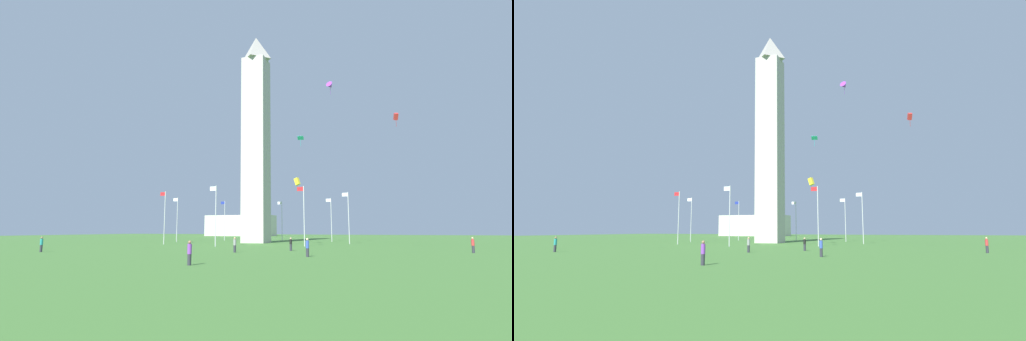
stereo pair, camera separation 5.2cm
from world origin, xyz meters
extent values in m
plane|color=#3D6B2D|center=(0.00, 0.00, 0.00)|extent=(260.00, 260.00, 0.00)
cube|color=#B7B2A8|center=(0.00, 0.00, 18.70)|extent=(4.68, 4.68, 37.40)
pyramid|color=#A5A097|center=(0.00, 0.00, 39.95)|extent=(4.68, 4.68, 5.10)
cylinder|color=silver|center=(17.82, 0.00, 4.66)|extent=(0.14, 0.14, 9.32)
cube|color=white|center=(18.37, 0.00, 8.87)|extent=(1.00, 0.03, 0.64)
cylinder|color=silver|center=(12.60, 12.60, 4.66)|extent=(0.14, 0.14, 9.32)
cube|color=red|center=(13.15, 12.60, 8.87)|extent=(1.00, 0.03, 0.64)
cylinder|color=silver|center=(0.00, 17.82, 4.66)|extent=(0.14, 0.14, 9.32)
cube|color=white|center=(0.55, 17.82, 8.87)|extent=(1.00, 0.03, 0.64)
cylinder|color=silver|center=(-12.60, 12.60, 4.66)|extent=(0.14, 0.14, 9.32)
cube|color=red|center=(-12.05, 12.60, 8.87)|extent=(1.00, 0.03, 0.64)
cylinder|color=silver|center=(-17.82, 0.00, 4.66)|extent=(0.14, 0.14, 9.32)
cube|color=white|center=(-17.27, 0.00, 8.87)|extent=(1.00, 0.03, 0.64)
cylinder|color=silver|center=(-12.60, -12.60, 4.66)|extent=(0.14, 0.14, 9.32)
cube|color=white|center=(-12.05, -12.60, 8.87)|extent=(1.00, 0.03, 0.64)
cylinder|color=silver|center=(0.00, -17.82, 4.66)|extent=(0.14, 0.14, 9.32)
cube|color=white|center=(0.55, -17.82, 8.87)|extent=(1.00, 0.03, 0.64)
cylinder|color=silver|center=(12.60, -12.60, 4.66)|extent=(0.14, 0.14, 9.32)
cube|color=#1E2D99|center=(13.15, -12.60, 8.87)|extent=(1.00, 0.03, 0.64)
cylinder|color=#2D2D38|center=(-8.79, 30.69, 0.40)|extent=(0.29, 0.29, 0.80)
cylinder|color=gray|center=(-8.79, 30.69, 1.13)|extent=(0.32, 0.32, 0.67)
sphere|color=tan|center=(-8.79, 30.69, 1.59)|extent=(0.24, 0.24, 0.24)
cylinder|color=#2D2D38|center=(-33.98, 22.53, 0.40)|extent=(0.29, 0.29, 0.80)
cylinder|color=red|center=(-33.98, 22.53, 1.15)|extent=(0.32, 0.32, 0.70)
sphere|color=tan|center=(-33.98, 22.53, 1.62)|extent=(0.24, 0.24, 0.24)
cylinder|color=#2D2D38|center=(-13.84, 25.11, 0.40)|extent=(0.29, 0.29, 0.80)
cylinder|color=black|center=(-13.84, 25.11, 1.08)|extent=(0.32, 0.32, 0.55)
sphere|color=tan|center=(-13.84, 25.11, 1.47)|extent=(0.24, 0.24, 0.24)
cylinder|color=#2D2D38|center=(-18.13, 34.84, 0.40)|extent=(0.29, 0.29, 0.80)
cylinder|color=#3851B2|center=(-18.13, 34.84, 1.16)|extent=(0.32, 0.32, 0.72)
sphere|color=beige|center=(-18.13, 34.84, 1.64)|extent=(0.24, 0.24, 0.24)
cylinder|color=#2D2D38|center=(12.60, 37.63, 0.40)|extent=(0.29, 0.29, 0.80)
cylinder|color=teal|center=(12.60, 37.63, 1.15)|extent=(0.32, 0.32, 0.70)
sphere|color=#936B4C|center=(12.60, 37.63, 1.62)|extent=(0.24, 0.24, 0.24)
cylinder|color=#2D2D38|center=(-12.06, 46.53, 0.40)|extent=(0.29, 0.29, 0.80)
cylinder|color=purple|center=(-12.06, 46.53, 1.17)|extent=(0.32, 0.32, 0.73)
sphere|color=#936B4C|center=(-12.06, 46.53, 1.65)|extent=(0.24, 0.24, 0.24)
cube|color=red|center=(-26.71, 19.40, 17.20)|extent=(0.71, 0.96, 0.99)
cylinder|color=maroon|center=(-26.71, 19.40, 16.43)|extent=(0.04, 0.04, 1.16)
cube|color=#33C6D1|center=(-14.71, 22.69, 14.59)|extent=(0.89, 0.83, 0.38)
cylinder|color=teal|center=(-14.71, 22.69, 13.95)|extent=(0.04, 0.04, 0.96)
cube|color=yellow|center=(-9.44, 4.12, 11.14)|extent=(1.21, 0.97, 1.40)
cylinder|color=#A4921C|center=(-9.44, 4.12, 10.03)|extent=(0.04, 0.04, 1.67)
cone|color=purple|center=(-16.19, 6.06, 27.60)|extent=(1.54, 1.72, 1.48)
cylinder|color=#67278E|center=(-16.19, 6.06, 26.69)|extent=(0.04, 0.04, 1.37)
cube|color=beige|center=(34.94, -76.37, 4.13)|extent=(27.26, 11.27, 8.26)
camera|label=1|loc=(-26.64, 71.94, 2.57)|focal=27.31mm
camera|label=2|loc=(-26.69, 71.92, 2.57)|focal=27.31mm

